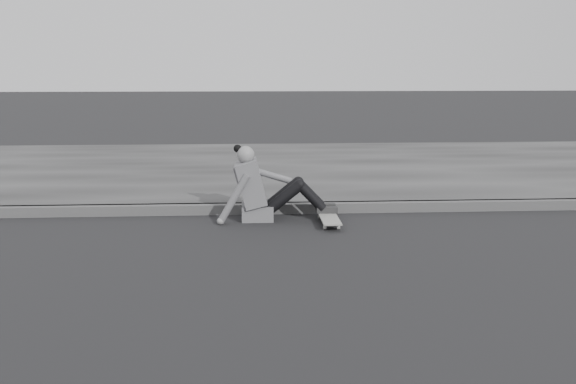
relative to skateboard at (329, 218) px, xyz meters
name	(u,v)px	position (x,y,z in m)	size (l,w,h in m)	color
ground	(428,281)	(0.58, -2.01, -0.07)	(80.00, 80.00, 0.00)	black
curb	(370,207)	(0.58, 0.57, -0.01)	(24.00, 0.16, 0.12)	#444444
sidewalk	(337,168)	(0.58, 3.59, -0.01)	(24.00, 6.00, 0.12)	#313131
skateboard	(329,218)	(0.00, 0.00, 0.00)	(0.20, 0.78, 0.09)	#A9A8A3
seated_woman	(263,189)	(-0.73, 0.25, 0.29)	(1.38, 0.46, 0.88)	#5A5A5D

